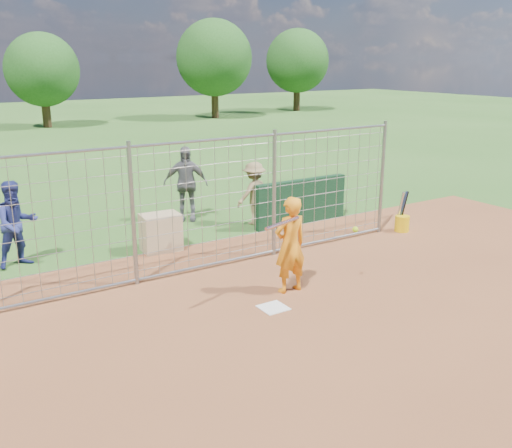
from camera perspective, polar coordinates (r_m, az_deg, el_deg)
ground at (r=9.60m, az=1.07°, el=-8.01°), size 100.00×100.00×0.00m
infield_dirt at (r=7.58m, az=14.18°, el=-15.63°), size 18.00×18.00×0.00m
home_plate at (r=9.45m, az=1.74°, el=-8.37°), size 0.43×0.43×0.02m
dugout_wall at (r=14.08m, az=4.53°, el=2.25°), size 2.60×0.20×1.10m
batter at (r=9.83m, az=3.44°, el=-2.11°), size 0.63×0.41×1.71m
bystander_a at (r=11.97m, az=-22.82°, el=-0.01°), size 0.94×0.80×1.71m
bystander_b at (r=14.33m, az=-7.06°, el=4.03°), size 1.18×0.95×1.88m
bystander_c at (r=13.93m, az=-0.18°, el=3.09°), size 1.07×0.72×1.54m
equipment_bin at (r=12.23m, az=-9.50°, el=-0.83°), size 0.83×0.60×0.80m
equipment_in_play at (r=9.45m, az=4.53°, el=-0.08°), size 1.94×0.35×0.40m
bucket_with_bats at (r=13.88m, az=14.39°, el=0.27°), size 0.34×0.34×0.97m
backstop_fence at (r=10.82m, az=-4.76°, el=1.82°), size 9.08×0.08×2.60m
tree_line at (r=36.30m, az=-20.52°, el=14.92°), size 44.66×6.72×6.48m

